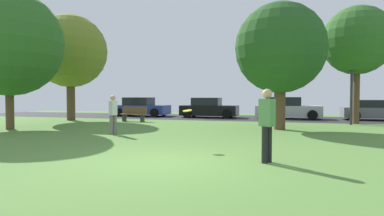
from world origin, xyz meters
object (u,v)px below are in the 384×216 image
(frisbee_disc, at_px, (187,111))
(street_lamp_post, at_px, (352,83))
(person_thrower, at_px, (267,122))
(person_catcher, at_px, (113,113))
(parked_car_silver, at_px, (287,109))
(parked_car_grey, at_px, (376,111))
(park_bench, at_px, (134,114))
(oak_tree_center, at_px, (9,43))
(parked_car_black, at_px, (209,108))
(oak_tree_left, at_px, (280,48))
(maple_tree_near, at_px, (357,41))
(parked_car_blue, at_px, (141,108))
(oak_tree_right, at_px, (70,51))

(frisbee_disc, relative_size, street_lamp_post, 0.08)
(person_thrower, distance_m, person_catcher, 7.41)
(parked_car_silver, bearing_deg, street_lamp_post, -50.35)
(person_catcher, height_order, parked_car_grey, person_catcher)
(park_bench, bearing_deg, oak_tree_center, 59.67)
(parked_car_black, xyz_separation_m, street_lamp_post, (8.75, -3.72, 1.60))
(oak_tree_left, bearing_deg, person_catcher, -148.84)
(frisbee_disc, xyz_separation_m, parked_car_black, (-2.60, 13.77, -0.46))
(person_thrower, bearing_deg, oak_tree_left, -58.39)
(maple_tree_near, relative_size, person_thrower, 3.82)
(parked_car_blue, distance_m, street_lamp_post, 14.83)
(parked_car_blue, distance_m, parked_car_black, 5.47)
(parked_car_black, xyz_separation_m, parked_car_silver, (5.46, 0.24, 0.02))
(maple_tree_near, distance_m, frisbee_disc, 13.01)
(parked_car_blue, bearing_deg, park_bench, -69.16)
(oak_tree_left, distance_m, person_thrower, 8.32)
(parked_car_silver, bearing_deg, oak_tree_center, -138.25)
(oak_tree_left, relative_size, parked_car_silver, 1.35)
(person_catcher, xyz_separation_m, frisbee_disc, (3.88, -2.47, 0.25))
(maple_tree_near, bearing_deg, oak_tree_center, -154.20)
(oak_tree_center, relative_size, parked_car_black, 1.58)
(frisbee_disc, distance_m, park_bench, 10.73)
(maple_tree_near, xyz_separation_m, person_thrower, (-4.14, -12.23, -3.65))
(oak_tree_right, xyz_separation_m, parked_car_blue, (2.33, 5.36, -3.72))
(parked_car_silver, xyz_separation_m, parked_car_grey, (5.47, 0.17, -0.07))
(person_catcher, height_order, parked_car_silver, person_catcher)
(maple_tree_near, bearing_deg, parked_car_black, 161.48)
(person_catcher, bearing_deg, maple_tree_near, 70.98)
(oak_tree_right, height_order, parked_car_blue, oak_tree_right)
(oak_tree_left, bearing_deg, street_lamp_post, 45.57)
(parked_car_black, height_order, parked_car_grey, parked_car_black)
(park_bench, xyz_separation_m, street_lamp_post, (12.25, 1.24, 1.79))
(parked_car_blue, bearing_deg, oak_tree_center, -97.51)
(maple_tree_near, relative_size, parked_car_black, 1.59)
(oak_tree_center, distance_m, parked_car_silver, 16.92)
(frisbee_disc, relative_size, parked_car_black, 0.09)
(oak_tree_center, bearing_deg, street_lamp_post, 24.32)
(oak_tree_right, bearing_deg, person_catcher, -43.21)
(person_catcher, relative_size, parked_car_grey, 0.38)
(oak_tree_left, distance_m, park_bench, 9.53)
(person_thrower, height_order, park_bench, person_thrower)
(parked_car_blue, relative_size, parked_car_black, 1.04)
(oak_tree_right, relative_size, oak_tree_center, 1.04)
(oak_tree_right, distance_m, oak_tree_left, 13.12)
(maple_tree_near, distance_m, street_lamp_post, 2.46)
(frisbee_disc, relative_size, parked_car_blue, 0.09)
(oak_tree_left, xyz_separation_m, parked_car_grey, (5.82, 7.85, -3.12))
(maple_tree_near, bearing_deg, oak_tree_left, -132.44)
(person_catcher, bearing_deg, parked_car_black, 116.12)
(oak_tree_right, bearing_deg, parked_car_silver, 22.17)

